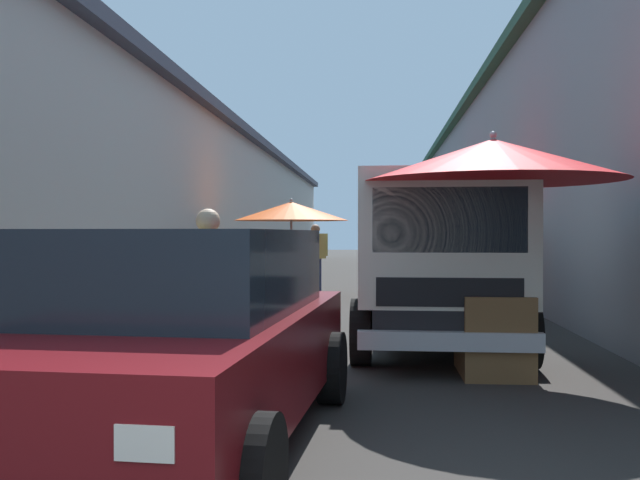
# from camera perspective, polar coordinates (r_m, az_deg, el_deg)

# --- Properties ---
(ground) EXTENTS (90.00, 90.00, 0.00)m
(ground) POSITION_cam_1_polar(r_m,az_deg,el_deg) (14.85, 2.72, -4.95)
(ground) COLOR #33302D
(building_left_whitewash) EXTENTS (49.80, 7.50, 4.44)m
(building_left_whitewash) POSITION_cam_1_polar(r_m,az_deg,el_deg) (18.54, -18.57, 3.01)
(building_left_whitewash) COLOR beige
(building_left_whitewash) RESTS_ON ground
(fruit_stall_far_right) EXTENTS (2.33, 2.33, 2.26)m
(fruit_stall_far_right) POSITION_cam_1_polar(r_m,az_deg,el_deg) (13.01, 10.15, 2.00)
(fruit_stall_far_right) COLOR #9E9EA3
(fruit_stall_far_right) RESTS_ON ground
(fruit_stall_far_left) EXTENTS (2.54, 2.54, 2.20)m
(fruit_stall_far_left) POSITION_cam_1_polar(r_m,az_deg,el_deg) (15.57, -2.39, 1.45)
(fruit_stall_far_left) COLOR #9E9EA3
(fruit_stall_far_left) RESTS_ON ground
(fruit_stall_near_right) EXTENTS (2.52, 2.52, 2.42)m
(fruit_stall_near_right) POSITION_cam_1_polar(r_m,az_deg,el_deg) (7.10, 13.87, 3.92)
(fruit_stall_near_right) COLOR #9E9EA3
(fruit_stall_near_right) RESTS_ON ground
(fruit_stall_mid_lane) EXTENTS (2.70, 2.70, 2.21)m
(fruit_stall_mid_lane) POSITION_cam_1_polar(r_m,az_deg,el_deg) (21.05, 9.63, 1.42)
(fruit_stall_mid_lane) COLOR #9E9EA3
(fruit_stall_mid_lane) RESTS_ON ground
(hatchback_car) EXTENTS (4.02, 2.14, 1.45)m
(hatchback_car) POSITION_cam_1_polar(r_m,az_deg,el_deg) (4.85, -11.36, -7.64)
(hatchback_car) COLOR #600F14
(hatchback_car) RESTS_ON ground
(delivery_truck) EXTENTS (4.95, 2.04, 2.08)m
(delivery_truck) POSITION_cam_1_polar(r_m,az_deg,el_deg) (8.28, 9.64, -2.13)
(delivery_truck) COLOR black
(delivery_truck) RESTS_ON ground
(vendor_by_crates) EXTENTS (0.40, 0.58, 1.64)m
(vendor_by_crates) POSITION_cam_1_polar(r_m,az_deg,el_deg) (17.01, -0.37, -1.05)
(vendor_by_crates) COLOR navy
(vendor_by_crates) RESTS_ON ground
(vendor_in_shade) EXTENTS (0.63, 0.34, 1.65)m
(vendor_in_shade) POSITION_cam_1_polar(r_m,az_deg,el_deg) (6.58, -9.07, -3.53)
(vendor_in_shade) COLOR navy
(vendor_in_shade) RESTS_ON ground
(parked_scooter) EXTENTS (1.69, 0.41, 1.14)m
(parked_scooter) POSITION_cam_1_polar(r_m,az_deg,el_deg) (15.33, 11.26, -3.10)
(parked_scooter) COLOR black
(parked_scooter) RESTS_ON ground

